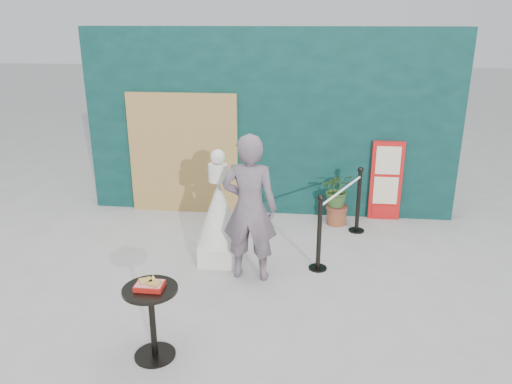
% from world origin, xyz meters
% --- Properties ---
extents(ground, '(60.00, 60.00, 0.00)m').
position_xyz_m(ground, '(0.00, 0.00, 0.00)').
color(ground, '#ADAAA5').
rests_on(ground, ground).
extents(back_wall, '(6.00, 0.30, 3.00)m').
position_xyz_m(back_wall, '(0.00, 3.15, 1.50)').
color(back_wall, '#0A2D28').
rests_on(back_wall, ground).
extents(bamboo_fence, '(1.80, 0.08, 2.00)m').
position_xyz_m(bamboo_fence, '(-1.40, 2.94, 1.00)').
color(bamboo_fence, tan).
rests_on(bamboo_fence, ground).
extents(woman, '(0.70, 0.48, 1.86)m').
position_xyz_m(woman, '(-0.03, 0.80, 0.93)').
color(woman, slate).
rests_on(woman, ground).
extents(menu_board, '(0.50, 0.07, 1.30)m').
position_xyz_m(menu_board, '(1.90, 2.95, 0.65)').
color(menu_board, red).
rests_on(menu_board, ground).
extents(statue, '(0.61, 0.61, 1.56)m').
position_xyz_m(statue, '(-0.48, 1.16, 0.64)').
color(statue, white).
rests_on(statue, ground).
extents(cafe_table, '(0.52, 0.52, 0.75)m').
position_xyz_m(cafe_table, '(-0.76, -0.89, 0.50)').
color(cafe_table, black).
rests_on(cafe_table, ground).
extents(food_basket, '(0.26, 0.19, 0.11)m').
position_xyz_m(food_basket, '(-0.75, -0.88, 0.79)').
color(food_basket, '#B51B13').
rests_on(food_basket, cafe_table).
extents(planter, '(0.51, 0.44, 0.87)m').
position_xyz_m(planter, '(1.13, 2.65, 0.50)').
color(planter, brown).
rests_on(planter, ground).
extents(stanchion_barrier, '(0.84, 1.54, 1.03)m').
position_xyz_m(stanchion_barrier, '(1.13, 1.74, 0.49)').
color(stanchion_barrier, black).
rests_on(stanchion_barrier, ground).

